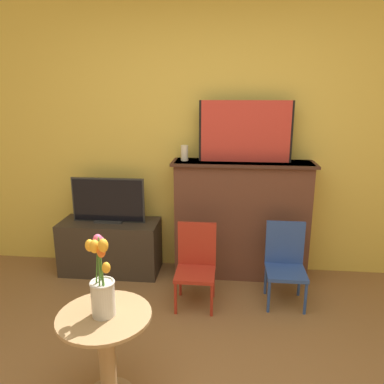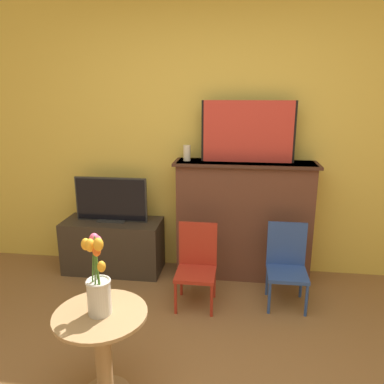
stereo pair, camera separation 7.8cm
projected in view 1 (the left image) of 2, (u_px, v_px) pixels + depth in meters
wall_back at (213, 133)px, 3.52m from camera, size 8.00×0.06×2.70m
fireplace_mantel at (241, 218)px, 3.52m from camera, size 1.29×0.35×1.11m
painting at (245, 132)px, 3.31m from camera, size 0.83×0.03×0.54m
mantel_candle at (185, 153)px, 3.41m from camera, size 0.07×0.07×0.14m
tv_stand at (111, 247)px, 3.66m from camera, size 0.95×0.40×0.52m
tv_monitor at (108, 201)px, 3.54m from camera, size 0.70×0.12×0.43m
chair_red at (196, 262)px, 3.10m from camera, size 0.32×0.32×0.68m
chair_blue at (285, 261)px, 3.12m from camera, size 0.32×0.32×0.68m
side_table at (106, 345)px, 2.09m from camera, size 0.52×0.52×0.55m
vase_tulips at (102, 285)px, 1.99m from camera, size 0.15×0.23×0.48m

